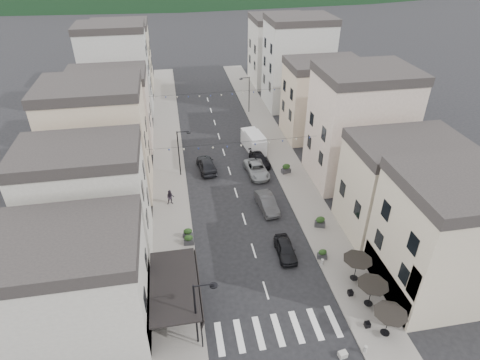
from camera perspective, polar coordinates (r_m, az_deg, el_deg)
The scene contains 29 objects.
ground at distance 31.79m, azimuth 6.39°, elevation -23.25°, with size 700.00×700.00×0.00m, color black.
sidewalk_left at distance 55.46m, azimuth -10.19°, elevation 3.79°, with size 4.00×76.00×0.12m, color slate.
sidewalk_right at distance 57.15m, azimuth 5.02°, elevation 5.11°, with size 4.00×76.00×0.12m, color slate.
boutique_building at distance 32.48m, azimuth -24.17°, elevation -14.26°, with size 12.00×8.00×8.00m, color #A9A59B.
bistro_building at distance 36.33m, azimuth 27.84°, elevation -7.66°, with size 10.00×8.00×10.00m, color #B5A990.
boutique_awning at distance 31.81m, azimuth -8.90°, elevation -14.50°, with size 3.77×7.50×3.28m.
buildings_row_left at distance 58.80m, azimuth -17.85°, elevation 10.94°, with size 10.20×54.16×14.00m.
buildings_row_right at distance 60.76m, azimuth 10.75°, elevation 12.80°, with size 10.20×54.16×14.50m.
cafe_terrace at distance 33.95m, azimuth 18.31°, elevation -14.24°, with size 2.50×8.10×2.53m.
streetlamp_left_near at distance 29.37m, azimuth -5.81°, elevation -17.68°, with size 1.70×0.56×6.00m.
streetlamp_left_far at distance 48.45m, azimuth -8.42°, elevation 4.42°, with size 1.70×0.56×6.00m.
streetlamp_right_far at distance 66.06m, azimuth 1.07°, elevation 12.53°, with size 1.70×0.56×6.00m.
bollards at distance 34.72m, azimuth 3.91°, elevation -15.53°, with size 11.66×10.26×0.60m.
bunting_near at distance 44.45m, azimuth -0.82°, elevation 4.94°, with size 19.00×0.28×0.62m.
bunting_far at distance 58.97m, azimuth -3.44°, elevation 12.01°, with size 19.00×0.28×0.62m.
parked_car_a at distance 38.15m, azimuth 6.48°, elevation -9.73°, with size 1.60×3.99×1.36m, color black.
parked_car_b at distance 43.64m, azimuth 3.87°, elevation -3.27°, with size 1.59×4.56×1.50m, color #353638.
parked_car_c at distance 49.63m, azimuth 2.40°, elevation 1.53°, with size 2.35×5.10×1.42m, color gray.
parked_car_d at distance 51.95m, azimuth 2.79°, elevation 2.96°, with size 1.82×4.47×1.30m, color black.
parked_car_e at distance 50.52m, azimuth -4.79°, elevation 2.21°, with size 1.98×4.92×1.68m, color black.
delivery_van at distance 55.20m, azimuth 1.97°, elevation 5.54°, with size 2.72×5.42×2.49m.
pedestrian_a at distance 35.78m, azimuth -8.66°, elevation -12.79°, with size 0.62×0.41×1.71m, color black.
pedestrian_b at distance 44.63m, azimuth -9.87°, elevation -2.44°, with size 0.85×0.67×1.76m, color #241E28.
concrete_block_b at distance 32.13m, azimuth 14.41°, elevation -22.90°, with size 0.60×0.45×0.45m, color #9B9893.
planter_la at distance 40.00m, azimuth -7.40°, elevation -7.52°, with size 1.11×0.86×1.09m.
planter_lb at distance 39.27m, azimuth -7.31°, elevation -8.43°, with size 1.00×0.60×1.07m.
planter_ra at distance 38.30m, azimuth 11.63°, elevation -10.26°, with size 0.99×0.70×1.00m.
planter_rb at distance 41.81m, azimuth 11.32°, elevation -5.84°, with size 1.20×0.91×1.19m.
planter_rc at distance 50.07m, azimuth 6.58°, elevation 1.65°, with size 1.23×0.88×1.25m.
Camera 1 is at (-6.34, -16.93, 26.15)m, focal length 30.00 mm.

